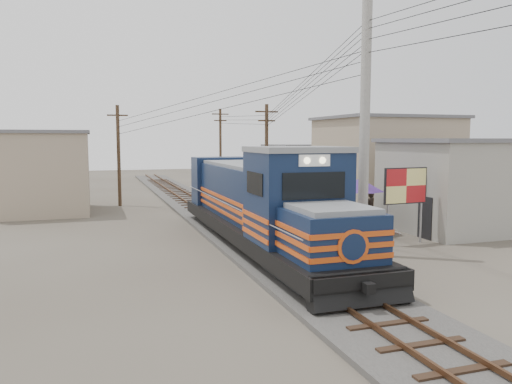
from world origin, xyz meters
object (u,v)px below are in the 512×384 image
object	(u,v)px
billboard	(406,188)
vendor	(370,209)
locomotive	(261,206)
market_umbrella	(359,185)

from	to	relation	value
billboard	vendor	size ratio (longest dim) A/B	1.82
locomotive	billboard	bearing A→B (deg)	-10.22
locomotive	vendor	world-z (taller)	locomotive
billboard	locomotive	bearing A→B (deg)	166.05
locomotive	billboard	distance (m)	6.52
locomotive	vendor	size ratio (longest dim) A/B	9.19
market_umbrella	vendor	bearing A→B (deg)	45.56
billboard	market_umbrella	distance (m)	3.00
locomotive	billboard	xyz separation A→B (m)	(6.38, -1.15, 0.68)
market_umbrella	vendor	world-z (taller)	market_umbrella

